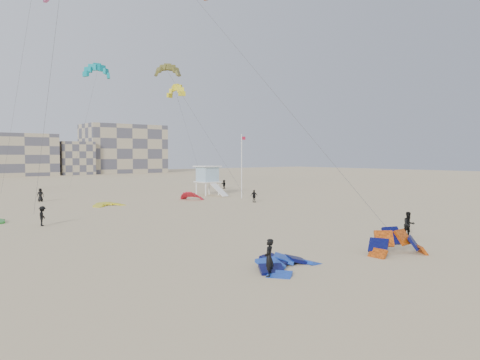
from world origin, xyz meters
TOP-DOWN VIEW (x-y plane):
  - ground at (0.00, 0.00)m, footprint 320.00×320.00m
  - kite_ground_blue at (0.85, 1.08)m, footprint 5.14×5.28m
  - kite_ground_orange at (8.16, -0.49)m, footprint 4.61×4.57m
  - kite_ground_red_far at (16.89, 36.07)m, footprint 4.32×4.26m
  - kite_ground_yellow at (5.23, 35.46)m, footprint 4.01×4.18m
  - kitesurfer_main at (-1.04, 0.42)m, footprint 0.79×0.76m
  - kitesurfer_b at (13.96, 2.44)m, footprint 1.09×1.00m
  - kitesurfer_c at (-5.08, 24.00)m, footprint 1.04×1.22m
  - kitesurfer_d at (21.09, 28.25)m, footprint 0.75×0.99m
  - kitesurfer_e at (0.41, 45.48)m, footprint 0.96×0.80m
  - kitesurfer_f at (31.99, 49.67)m, footprint 0.67×1.52m
  - kite_fly_olive at (14.77, 38.51)m, footprint 6.93×12.76m
  - kite_fly_yellow at (21.97, 48.80)m, footprint 10.96×8.17m
  - kite_fly_teal_b at (14.10, 61.36)m, footprint 9.32×8.47m
  - lifeguard_tower_near at (22.34, 40.44)m, footprint 3.18×5.95m
  - flagpole at (23.28, 33.56)m, footprint 0.71×0.11m
  - condo_east at (50.00, 132.00)m, footprint 26.00×14.00m
  - condo_fill_right at (32.00, 128.00)m, footprint 10.00×10.00m

SIDE VIEW (x-z plane):
  - ground at x=0.00m, z-range 0.00..0.00m
  - kite_ground_blue at x=0.85m, z-range -1.04..1.04m
  - kite_ground_orange at x=8.16m, z-range -1.83..1.83m
  - kite_ground_red_far at x=16.89m, z-range -1.50..1.50m
  - kite_ground_yellow at x=5.23m, z-range -0.62..0.62m
  - kitesurfer_d at x=21.09m, z-range 0.00..1.57m
  - kitesurfer_f at x=31.99m, z-range 0.00..1.59m
  - kitesurfer_c at x=-5.08m, z-range 0.00..1.64m
  - kitesurfer_e at x=0.41m, z-range 0.00..1.69m
  - kitesurfer_b at x=13.96m, z-range 0.00..1.81m
  - kitesurfer_main at x=-1.04m, z-range 0.00..1.82m
  - lifeguard_tower_near at x=22.34m, z-range -0.02..4.30m
  - flagpole at x=23.28m, z-range 0.20..8.89m
  - condo_fill_right at x=32.00m, z-range 0.00..10.00m
  - condo_east at x=50.00m, z-range 0.00..16.00m
  - kite_fly_yellow at x=21.97m, z-range 7.86..23.79m
  - kite_fly_olive at x=14.77m, z-range 8.23..25.45m
  - kite_fly_teal_b at x=14.10m, z-range 9.79..29.89m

